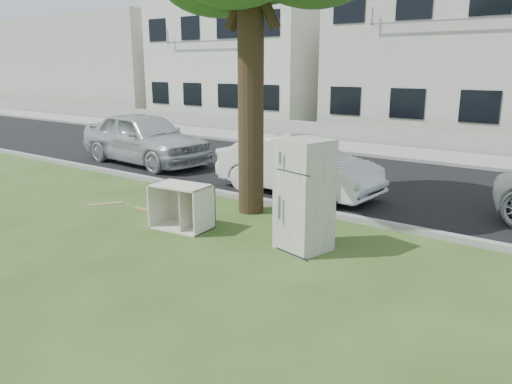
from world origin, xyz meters
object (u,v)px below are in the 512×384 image
Objects in this scene: car_left at (145,138)px; cabinet at (182,206)px; fridge at (304,195)px; car_center at (297,166)px.

cabinet is at bearing -120.99° from car_left.
fridge reaches higher than car_left.
car_left is at bearing 137.48° from cabinet.
car_center is at bearing 137.82° from fridge.
cabinet is 0.27× the size of car_center.
car_left is (-5.70, 4.08, 0.39)m from cabinet.
cabinet is at bearing -156.22° from fridge.
cabinet is at bearing 178.17° from car_center.
car_center is 0.86× the size of car_left.
cabinet is (-2.47, -0.42, -0.51)m from fridge.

